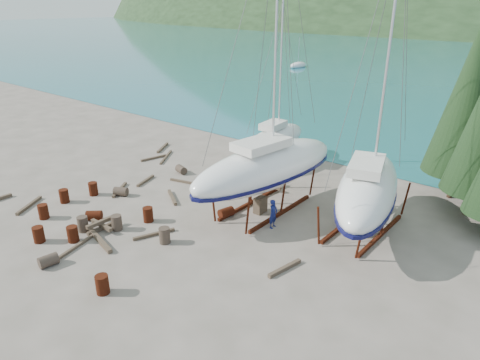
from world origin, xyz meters
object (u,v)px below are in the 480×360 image
Objects in this scene: large_sailboat_far at (368,187)px; worker at (273,214)px; small_sailboat_shore at (275,139)px; large_sailboat_near at (266,166)px.

large_sailboat_far is 9.45× the size of worker.
large_sailboat_far is at bearing -35.20° from small_sailboat_shore.
large_sailboat_near is at bearing -63.62° from small_sailboat_shore.
large_sailboat_near reaches higher than small_sailboat_shore.
large_sailboat_near reaches higher than large_sailboat_far.
small_sailboat_shore is (-10.20, 5.91, -0.65)m from large_sailboat_far.
large_sailboat_near is 8.51m from small_sailboat_shore.
worker is at bearing -60.31° from small_sailboat_shore.
worker is (6.12, -8.80, -1.13)m from small_sailboat_shore.
large_sailboat_near is 1.46× the size of small_sailboat_shore.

